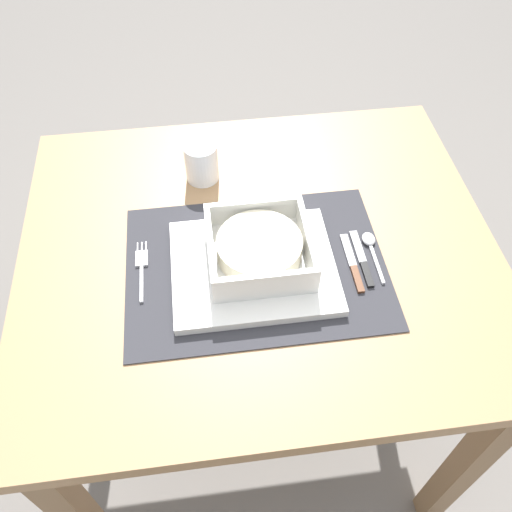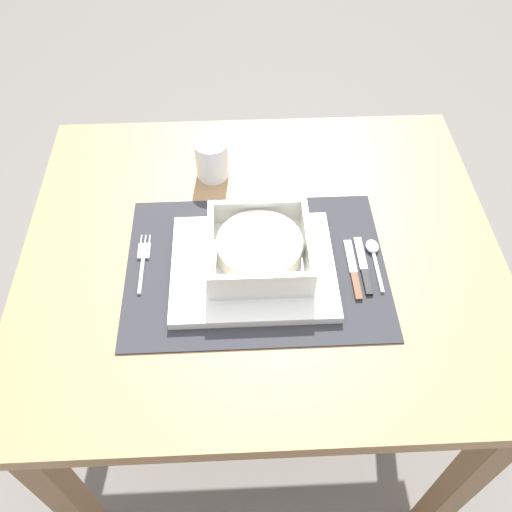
{
  "view_description": "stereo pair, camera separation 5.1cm",
  "coord_description": "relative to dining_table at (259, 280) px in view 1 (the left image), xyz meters",
  "views": [
    {
      "loc": [
        -0.09,
        -0.64,
        1.48
      ],
      "look_at": [
        -0.01,
        -0.05,
        0.75
      ],
      "focal_mm": 37.67,
      "sensor_mm": 36.0,
      "label": 1
    },
    {
      "loc": [
        -0.04,
        -0.64,
        1.48
      ],
      "look_at": [
        -0.01,
        -0.05,
        0.75
      ],
      "focal_mm": 37.67,
      "sensor_mm": 36.0,
      "label": 2
    }
  ],
  "objects": [
    {
      "name": "spoon",
      "position": [
        0.2,
        -0.03,
        0.12
      ],
      "size": [
        0.02,
        0.12,
        0.01
      ],
      "rotation": [
        0.0,
        0.0,
        -0.01
      ],
      "color": "silver",
      "rests_on": "placemat"
    },
    {
      "name": "fork",
      "position": [
        -0.21,
        -0.03,
        0.11
      ],
      "size": [
        0.02,
        0.13,
        0.0
      ],
      "rotation": [
        0.0,
        0.0,
        -0.07
      ],
      "color": "silver",
      "rests_on": "placemat"
    },
    {
      "name": "placemat",
      "position": [
        -0.01,
        -0.05,
        0.11
      ],
      "size": [
        0.46,
        0.34,
        0.0
      ],
      "primitive_type": "cube",
      "color": "#2D2D33",
      "rests_on": "dining_table"
    },
    {
      "name": "ground_plane",
      "position": [
        0.0,
        0.0,
        -0.61
      ],
      "size": [
        6.0,
        6.0,
        0.0
      ],
      "primitive_type": "plane",
      "color": "slate"
    },
    {
      "name": "dining_table",
      "position": [
        0.0,
        0.0,
        0.0
      ],
      "size": [
        0.88,
        0.76,
        0.72
      ],
      "color": "#A37A51",
      "rests_on": "ground"
    },
    {
      "name": "porridge_bowl",
      "position": [
        -0.01,
        -0.04,
        0.15
      ],
      "size": [
        0.18,
        0.18,
        0.06
      ],
      "color": "white",
      "rests_on": "serving_plate"
    },
    {
      "name": "bread_knife",
      "position": [
        0.16,
        -0.08,
        0.11
      ],
      "size": [
        0.01,
        0.13,
        0.01
      ],
      "rotation": [
        0.0,
        0.0,
        -0.1
      ],
      "color": "#59331E",
      "rests_on": "placemat"
    },
    {
      "name": "drinking_glass",
      "position": [
        -0.09,
        0.2,
        0.14
      ],
      "size": [
        0.07,
        0.07,
        0.08
      ],
      "color": "white",
      "rests_on": "dining_table"
    },
    {
      "name": "serving_plate",
      "position": [
        -0.02,
        -0.06,
        0.12
      ],
      "size": [
        0.29,
        0.24,
        0.02
      ],
      "primitive_type": "cube",
      "color": "white",
      "rests_on": "placemat"
    },
    {
      "name": "butter_knife",
      "position": [
        0.18,
        -0.07,
        0.11
      ],
      "size": [
        0.01,
        0.13,
        0.01
      ],
      "rotation": [
        0.0,
        0.0,
        0.01
      ],
      "color": "black",
      "rests_on": "placemat"
    }
  ]
}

